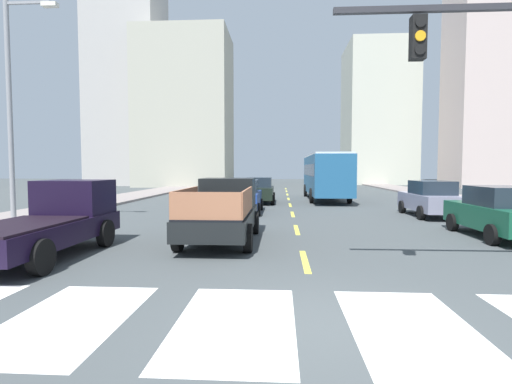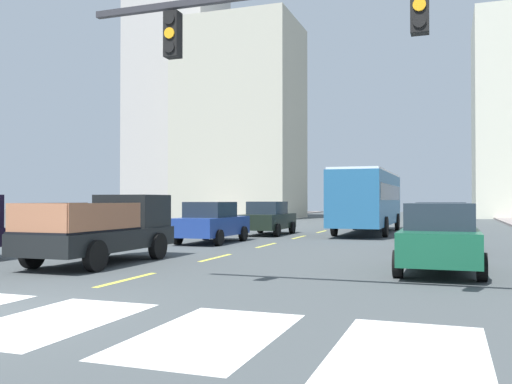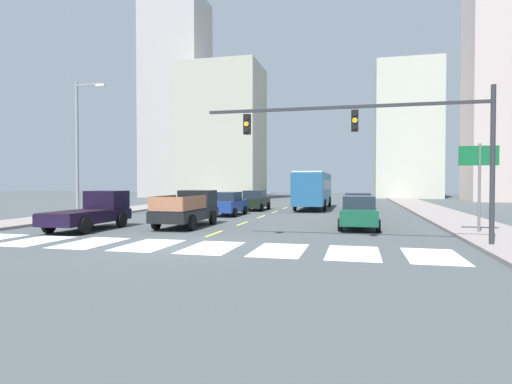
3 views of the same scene
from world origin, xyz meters
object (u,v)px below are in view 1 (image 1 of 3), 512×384
object	(u,v)px
pickup_dark	(52,220)
sedan_mid	(431,199)
city_bus	(325,173)
streetlight_left	(13,102)
sedan_near_right	(499,212)
sedan_far	(260,190)
pickup_stakebed	(223,211)
sedan_near_left	(242,196)

from	to	relation	value
pickup_dark	sedan_mid	xyz separation A→B (m)	(13.32, 9.13, -0.06)
pickup_dark	city_bus	bearing A→B (deg)	62.33
sedan_mid	streetlight_left	distance (m)	18.77
streetlight_left	pickup_dark	bearing A→B (deg)	-48.26
sedan_near_right	streetlight_left	size ratio (longest dim) A/B	0.49
sedan_far	city_bus	bearing A→B (deg)	31.19
sedan_far	sedan_near_right	bearing A→B (deg)	-57.44
sedan_near_right	pickup_stakebed	bearing A→B (deg)	-174.77
sedan_mid	sedan_near_left	bearing A→B (deg)	174.33
sedan_far	sedan_mid	xyz separation A→B (m)	(8.59, -6.80, 0.00)
pickup_dark	sedan_near_left	size ratio (longest dim) A/B	1.18
pickup_stakebed	sedan_far	size ratio (longest dim) A/B	1.18
pickup_dark	sedan_near_right	distance (m)	13.77
pickup_stakebed	sedan_far	distance (m)	13.42
city_bus	sedan_near_left	world-z (taller)	city_bus
sedan_near_right	city_bus	bearing A→B (deg)	104.45
pickup_dark	pickup_stakebed	bearing A→B (deg)	29.46
sedan_mid	sedan_near_right	bearing A→B (deg)	-89.20
city_bus	sedan_near_right	bearing A→B (deg)	-73.94
pickup_stakebed	sedan_near_right	bearing A→B (deg)	4.02
sedan_near_left	streetlight_left	distance (m)	10.83
sedan_near_left	streetlight_left	size ratio (longest dim) A/B	0.49
sedan_mid	streetlight_left	bearing A→B (deg)	-166.98
pickup_dark	sedan_near_left	bearing A→B (deg)	66.44
pickup_stakebed	city_bus	distance (m)	17.28
sedan_mid	streetlight_left	world-z (taller)	streetlight_left
pickup_stakebed	sedan_near_right	world-z (taller)	pickup_stakebed
pickup_dark	sedan_near_left	xyz separation A→B (m)	(4.14, 10.10, -0.06)
sedan_mid	sedan_near_right	distance (m)	5.82
streetlight_left	sedan_near_right	bearing A→B (deg)	-5.70
sedan_near_left	sedan_near_right	bearing A→B (deg)	-35.54
sedan_mid	sedan_near_left	distance (m)	9.23
pickup_dark	sedan_near_right	world-z (taller)	pickup_dark
city_bus	sedan_far	bearing A→B (deg)	-145.04
city_bus	sedan_far	world-z (taller)	city_bus
sedan_mid	sedan_near_left	size ratio (longest dim) A/B	1.00
sedan_near_right	sedan_far	bearing A→B (deg)	124.71
sedan_mid	streetlight_left	xyz separation A→B (m)	(-17.87, -4.03, 4.11)
city_bus	sedan_mid	xyz separation A→B (m)	(3.90, -9.86, -1.09)
city_bus	sedan_mid	distance (m)	10.65
sedan_near_left	city_bus	bearing A→B (deg)	60.05
sedan_near_left	streetlight_left	bearing A→B (deg)	-149.35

